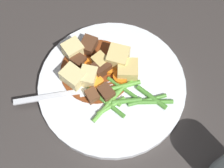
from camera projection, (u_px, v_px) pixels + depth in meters
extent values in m
plane|color=#383330|center=(112.00, 88.00, 0.59)|extent=(3.00, 3.00, 0.00)
cylinder|color=white|center=(112.00, 86.00, 0.59)|extent=(0.26, 0.26, 0.02)
cylinder|color=brown|center=(96.00, 70.00, 0.59)|extent=(0.13, 0.13, 0.00)
cylinder|color=orange|center=(91.00, 66.00, 0.59)|extent=(0.04, 0.04, 0.01)
cylinder|color=orange|center=(122.00, 78.00, 0.58)|extent=(0.03, 0.03, 0.01)
cylinder|color=orange|center=(96.00, 84.00, 0.57)|extent=(0.04, 0.04, 0.01)
cylinder|color=orange|center=(110.00, 66.00, 0.59)|extent=(0.04, 0.04, 0.01)
cube|color=#EAD68C|center=(73.00, 49.00, 0.60)|extent=(0.03, 0.03, 0.03)
cube|color=#DBBC6B|center=(100.00, 62.00, 0.58)|extent=(0.03, 0.03, 0.03)
cube|color=#EAD68C|center=(88.00, 77.00, 0.57)|extent=(0.04, 0.04, 0.03)
cube|color=#EAD68C|center=(73.00, 77.00, 0.57)|extent=(0.05, 0.04, 0.03)
cube|color=#E5CC7A|center=(118.00, 58.00, 0.58)|extent=(0.05, 0.05, 0.03)
cube|color=#DBBC6B|center=(126.00, 68.00, 0.58)|extent=(0.05, 0.05, 0.03)
cube|color=#56331E|center=(106.00, 93.00, 0.56)|extent=(0.03, 0.02, 0.02)
cube|color=#4C2B19|center=(79.00, 61.00, 0.59)|extent=(0.03, 0.03, 0.02)
cube|color=brown|center=(92.00, 95.00, 0.56)|extent=(0.02, 0.02, 0.02)
cube|color=#4C2B19|center=(100.00, 69.00, 0.58)|extent=(0.02, 0.03, 0.03)
cube|color=#56331E|center=(89.00, 46.00, 0.60)|extent=(0.04, 0.04, 0.02)
cylinder|color=#4C8E33|center=(126.00, 101.00, 0.56)|extent=(0.03, 0.05, 0.01)
cylinder|color=#4C8E33|center=(122.00, 88.00, 0.57)|extent=(0.06, 0.02, 0.01)
cylinder|color=#4C8E33|center=(152.00, 97.00, 0.57)|extent=(0.06, 0.02, 0.01)
cylinder|color=#4C8E33|center=(106.00, 102.00, 0.56)|extent=(0.08, 0.03, 0.01)
cylinder|color=#4C8E33|center=(147.00, 100.00, 0.56)|extent=(0.03, 0.07, 0.01)
cylinder|color=#66AD42|center=(107.00, 105.00, 0.56)|extent=(0.03, 0.08, 0.01)
cylinder|color=#4C8E33|center=(155.00, 102.00, 0.56)|extent=(0.04, 0.06, 0.01)
cylinder|color=#599E38|center=(123.00, 86.00, 0.57)|extent=(0.03, 0.06, 0.01)
cylinder|color=#599E38|center=(111.00, 106.00, 0.56)|extent=(0.01, 0.06, 0.01)
cylinder|color=#66AD42|center=(107.00, 96.00, 0.57)|extent=(0.06, 0.02, 0.01)
cylinder|color=#599E38|center=(119.00, 91.00, 0.57)|extent=(0.01, 0.07, 0.01)
cube|color=silver|center=(47.00, 97.00, 0.57)|extent=(0.06, 0.11, 0.00)
cube|color=silver|center=(84.00, 91.00, 0.57)|extent=(0.03, 0.03, 0.00)
cylinder|color=silver|center=(102.00, 93.00, 0.57)|extent=(0.02, 0.04, 0.00)
cylinder|color=silver|center=(102.00, 90.00, 0.57)|extent=(0.02, 0.04, 0.00)
cylinder|color=silver|center=(101.00, 87.00, 0.58)|extent=(0.02, 0.04, 0.00)
cylinder|color=silver|center=(100.00, 84.00, 0.58)|extent=(0.02, 0.04, 0.00)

